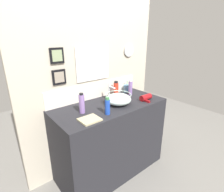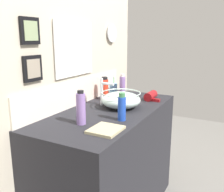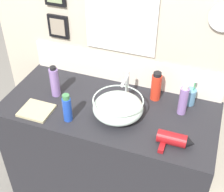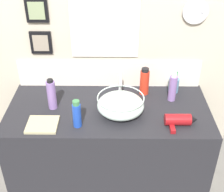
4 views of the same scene
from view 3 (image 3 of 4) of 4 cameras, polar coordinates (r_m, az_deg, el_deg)
vanity_counter at (r=2.29m, az=-0.57°, el=-11.16°), size 1.36×0.61×0.93m
back_panel at (r=2.03m, az=2.65°, el=11.22°), size 1.91×0.10×2.57m
glass_bowl_sink at (r=1.86m, az=1.10°, el=-2.08°), size 0.30×0.30×0.12m
faucet at (r=1.94m, az=2.65°, el=2.10°), size 0.02×0.12×0.22m
hair_drier at (r=1.74m, az=11.30°, el=-7.84°), size 0.20×0.13×0.07m
toothbrush_cup at (r=2.02m, az=14.03°, el=-0.09°), size 0.07×0.07×0.18m
soap_dispenser at (r=1.91m, az=12.89°, el=-0.76°), size 0.05×0.05×0.21m
shampoo_bottle at (r=2.04m, az=-10.44°, el=2.56°), size 0.06×0.06×0.22m
spray_bottle at (r=1.84m, az=-8.21°, el=-2.23°), size 0.05×0.05×0.19m
lotion_bottle at (r=2.00m, az=8.07°, el=1.75°), size 0.06×0.06×0.20m
hand_towel at (r=1.98m, az=-13.65°, el=-2.59°), size 0.19×0.17×0.02m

